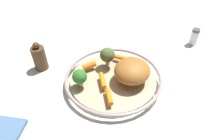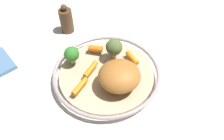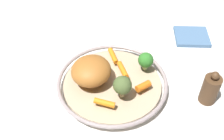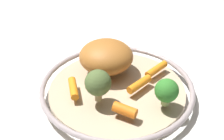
{
  "view_description": "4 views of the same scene",
  "coord_description": "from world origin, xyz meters",
  "px_view_note": "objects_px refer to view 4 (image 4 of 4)",
  "views": [
    {
      "loc": [
        -0.51,
        0.13,
        0.52
      ],
      "look_at": [
        0.01,
        0.0,
        0.05
      ],
      "focal_mm": 32.4,
      "sensor_mm": 36.0,
      "label": 1
    },
    {
      "loc": [
        -0.4,
        -0.23,
        0.56
      ],
      "look_at": [
        -0.0,
        -0.02,
        0.05
      ],
      "focal_mm": 34.91,
      "sensor_mm": 36.0,
      "label": 2
    },
    {
      "loc": [
        0.56,
        -0.2,
        0.68
      ],
      "look_at": [
        -0.03,
        0.01,
        0.05
      ],
      "focal_mm": 45.22,
      "sensor_mm": 36.0,
      "label": 3
    },
    {
      "loc": [
        0.42,
        0.37,
        0.46
      ],
      "look_at": [
        -0.01,
        -0.03,
        0.05
      ],
      "focal_mm": 50.25,
      "sensor_mm": 36.0,
      "label": 4
    }
  ],
  "objects_px": {
    "baby_carrot_near_rim": "(125,110)",
    "baby_carrot_left": "(73,88)",
    "serving_bowl": "(117,90)",
    "baby_carrot_right": "(156,69)",
    "broccoli_floret_edge": "(98,83)",
    "roast_chicken_piece": "(106,56)",
    "baby_carrot_back": "(139,84)",
    "broccoli_floret_mid": "(167,91)"
  },
  "relations": [
    {
      "from": "roast_chicken_piece",
      "to": "broccoli_floret_mid",
      "type": "relative_size",
      "value": 2.12
    },
    {
      "from": "broccoli_floret_mid",
      "to": "baby_carrot_left",
      "type": "bearing_deg",
      "value": -60.22
    },
    {
      "from": "roast_chicken_piece",
      "to": "baby_carrot_left",
      "type": "relative_size",
      "value": 2.07
    },
    {
      "from": "baby_carrot_back",
      "to": "baby_carrot_right",
      "type": "xyz_separation_m",
      "value": [
        -0.07,
        -0.01,
        -0.0
      ]
    },
    {
      "from": "baby_carrot_right",
      "to": "broccoli_floret_edge",
      "type": "xyz_separation_m",
      "value": [
        0.16,
        -0.03,
        0.04
      ]
    },
    {
      "from": "broccoli_floret_mid",
      "to": "serving_bowl",
      "type": "bearing_deg",
      "value": -82.43
    },
    {
      "from": "baby_carrot_right",
      "to": "roast_chicken_piece",
      "type": "bearing_deg",
      "value": -54.12
    },
    {
      "from": "baby_carrot_back",
      "to": "broccoli_floret_mid",
      "type": "bearing_deg",
      "value": 83.34
    },
    {
      "from": "baby_carrot_left",
      "to": "broccoli_floret_edge",
      "type": "xyz_separation_m",
      "value": [
        -0.02,
        0.06,
        0.04
      ]
    },
    {
      "from": "serving_bowl",
      "to": "baby_carrot_right",
      "type": "relative_size",
      "value": 5.25
    },
    {
      "from": "baby_carrot_left",
      "to": "baby_carrot_right",
      "type": "xyz_separation_m",
      "value": [
        -0.18,
        0.09,
        -0.0
      ]
    },
    {
      "from": "serving_bowl",
      "to": "broccoli_floret_edge",
      "type": "bearing_deg",
      "value": 5.53
    },
    {
      "from": "baby_carrot_left",
      "to": "baby_carrot_right",
      "type": "relative_size",
      "value": 0.92
    },
    {
      "from": "baby_carrot_back",
      "to": "baby_carrot_left",
      "type": "relative_size",
      "value": 1.1
    },
    {
      "from": "serving_bowl",
      "to": "baby_carrot_back",
      "type": "distance_m",
      "value": 0.06
    },
    {
      "from": "baby_carrot_right",
      "to": "broccoli_floret_mid",
      "type": "bearing_deg",
      "value": 44.46
    },
    {
      "from": "serving_bowl",
      "to": "baby_carrot_right",
      "type": "distance_m",
      "value": 0.11
    },
    {
      "from": "baby_carrot_back",
      "to": "baby_carrot_left",
      "type": "xyz_separation_m",
      "value": [
        0.11,
        -0.1,
        -0.0
      ]
    },
    {
      "from": "roast_chicken_piece",
      "to": "broccoli_floret_edge",
      "type": "height_order",
      "value": "same"
    },
    {
      "from": "roast_chicken_piece",
      "to": "baby_carrot_right",
      "type": "xyz_separation_m",
      "value": [
        -0.07,
        0.1,
        -0.03
      ]
    },
    {
      "from": "baby_carrot_right",
      "to": "broccoli_floret_mid",
      "type": "relative_size",
      "value": 1.11
    },
    {
      "from": "roast_chicken_piece",
      "to": "broccoli_floret_mid",
      "type": "height_order",
      "value": "roast_chicken_piece"
    },
    {
      "from": "broccoli_floret_mid",
      "to": "baby_carrot_back",
      "type": "bearing_deg",
      "value": -96.66
    },
    {
      "from": "baby_carrot_left",
      "to": "broccoli_floret_mid",
      "type": "xyz_separation_m",
      "value": [
        -0.1,
        0.17,
        0.03
      ]
    },
    {
      "from": "serving_bowl",
      "to": "baby_carrot_left",
      "type": "height_order",
      "value": "baby_carrot_left"
    },
    {
      "from": "baby_carrot_near_rim",
      "to": "broccoli_floret_edge",
      "type": "height_order",
      "value": "broccoli_floret_edge"
    },
    {
      "from": "baby_carrot_back",
      "to": "baby_carrot_right",
      "type": "height_order",
      "value": "same"
    },
    {
      "from": "serving_bowl",
      "to": "baby_carrot_right",
      "type": "height_order",
      "value": "baby_carrot_right"
    },
    {
      "from": "serving_bowl",
      "to": "roast_chicken_piece",
      "type": "relative_size",
      "value": 2.74
    },
    {
      "from": "baby_carrot_left",
      "to": "broccoli_floret_edge",
      "type": "distance_m",
      "value": 0.07
    },
    {
      "from": "roast_chicken_piece",
      "to": "baby_carrot_near_rim",
      "type": "xyz_separation_m",
      "value": [
        0.09,
        0.13,
        -0.03
      ]
    },
    {
      "from": "baby_carrot_near_rim",
      "to": "broccoli_floret_edge",
      "type": "xyz_separation_m",
      "value": [
        0.0,
        -0.07,
        0.03
      ]
    },
    {
      "from": "serving_bowl",
      "to": "broccoli_floret_edge",
      "type": "height_order",
      "value": "broccoli_floret_edge"
    },
    {
      "from": "serving_bowl",
      "to": "roast_chicken_piece",
      "type": "xyz_separation_m",
      "value": [
        -0.03,
        -0.06,
        0.05
      ]
    },
    {
      "from": "roast_chicken_piece",
      "to": "broccoli_floret_edge",
      "type": "distance_m",
      "value": 0.12
    },
    {
      "from": "baby_carrot_left",
      "to": "broccoli_floret_edge",
      "type": "bearing_deg",
      "value": 104.68
    },
    {
      "from": "baby_carrot_right",
      "to": "broccoli_floret_mid",
      "type": "height_order",
      "value": "broccoli_floret_mid"
    },
    {
      "from": "baby_carrot_right",
      "to": "baby_carrot_back",
      "type": "bearing_deg",
      "value": 4.74
    },
    {
      "from": "serving_bowl",
      "to": "baby_carrot_near_rim",
      "type": "relative_size",
      "value": 7.21
    },
    {
      "from": "baby_carrot_right",
      "to": "serving_bowl",
      "type": "bearing_deg",
      "value": -21.06
    },
    {
      "from": "baby_carrot_near_rim",
      "to": "baby_carrot_left",
      "type": "xyz_separation_m",
      "value": [
        0.02,
        -0.13,
        -0.0
      ]
    },
    {
      "from": "baby_carrot_back",
      "to": "baby_carrot_right",
      "type": "bearing_deg",
      "value": -175.26
    }
  ]
}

